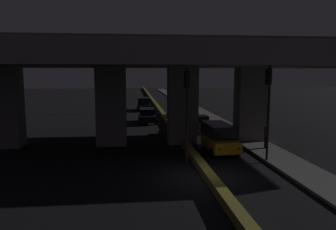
{
  "coord_description": "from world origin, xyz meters",
  "views": [
    {
      "loc": [
        -3.73,
        -15.79,
        5.31
      ],
      "look_at": [
        -0.31,
        15.84,
        1.21
      ],
      "focal_mm": 35.0,
      "sensor_mm": 36.0,
      "label": 1
    }
  ],
  "objects": [
    {
      "name": "ground_plane",
      "position": [
        0.0,
        0.0,
        0.0
      ],
      "size": [
        200.0,
        200.0,
        0.0
      ],
      "primitive_type": "plane",
      "color": "black"
    },
    {
      "name": "median_divider",
      "position": [
        0.0,
        35.0,
        0.21
      ],
      "size": [
        0.51,
        126.0,
        0.43
      ],
      "primitive_type": "cube",
      "color": "olive",
      "rests_on": "ground_plane"
    },
    {
      "name": "traffic_light_left_of_median",
      "position": [
        -0.65,
        2.69,
        3.8
      ],
      "size": [
        0.3,
        0.49,
        5.61
      ],
      "color": "black",
      "rests_on": "ground_plane"
    },
    {
      "name": "car_black_third",
      "position": [
        2.04,
        20.88,
        0.87
      ],
      "size": [
        1.93,
        4.31,
        1.66
      ],
      "rotation": [
        0.0,
        0.0,
        1.56
      ],
      "color": "black",
      "rests_on": "ground_plane"
    },
    {
      "name": "car_dark_green_second_oncoming",
      "position": [
        -2.16,
        30.72,
        0.96
      ],
      "size": [
        2.11,
        4.16,
        1.83
      ],
      "rotation": [
        0.0,
        0.0,
        -1.6
      ],
      "color": "black",
      "rests_on": "ground_plane"
    },
    {
      "name": "traffic_light_right_of_median",
      "position": [
        4.22,
        2.69,
        3.9
      ],
      "size": [
        0.3,
        0.49,
        5.77
      ],
      "color": "black",
      "rests_on": "ground_plane"
    },
    {
      "name": "car_taxi_yellow_lead",
      "position": [
        2.01,
        5.64,
        0.99
      ],
      "size": [
        2.05,
        4.69,
        1.89
      ],
      "rotation": [
        0.0,
        0.0,
        1.61
      ],
      "color": "gold",
      "rests_on": "ground_plane"
    },
    {
      "name": "motorcycle_blue_filtering_near",
      "position": [
        0.58,
        5.06,
        0.63
      ],
      "size": [
        0.34,
        1.71,
        1.46
      ],
      "rotation": [
        0.0,
        0.0,
        1.62
      ],
      "color": "black",
      "rests_on": "ground_plane"
    },
    {
      "name": "car_dark_blue_lead_oncoming",
      "position": [
        -2.23,
        18.95,
        0.83
      ],
      "size": [
        1.9,
        4.21,
        1.55
      ],
      "rotation": [
        0.0,
        0.0,
        -1.58
      ],
      "color": "#141938",
      "rests_on": "ground_plane"
    },
    {
      "name": "car_white_second",
      "position": [
        2.05,
        12.7,
        0.8
      ],
      "size": [
        2.12,
        4.01,
        1.56
      ],
      "rotation": [
        0.0,
        0.0,
        1.62
      ],
      "color": "silver",
      "rests_on": "ground_plane"
    },
    {
      "name": "elevated_overpass",
      "position": [
        -0.35,
        8.55,
        6.1
      ],
      "size": [
        33.66,
        13.78,
        8.09
      ],
      "color": "gray",
      "rests_on": "ground_plane"
    },
    {
      "name": "sidewalk_right",
      "position": [
        5.3,
        28.0,
        0.07
      ],
      "size": [
        2.36,
        126.0,
        0.14
      ],
      "primitive_type": "cube",
      "color": "#5B5956",
      "rests_on": "ground_plane"
    },
    {
      "name": "street_lamp",
      "position": [
        4.15,
        30.99,
        4.29
      ],
      "size": [
        2.6,
        0.32,
        7.1
      ],
      "color": "#2D2D30",
      "rests_on": "ground_plane"
    },
    {
      "name": "pedestrian_on_sidewalk",
      "position": [
        5.44,
        5.6,
        0.99
      ],
      "size": [
        0.33,
        0.33,
        1.68
      ],
      "color": "black",
      "rests_on": "sidewalk_right"
    }
  ]
}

